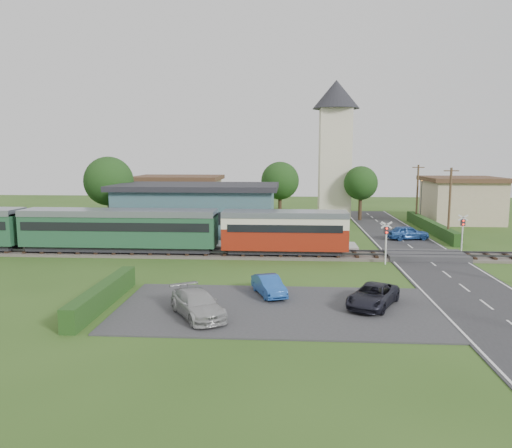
# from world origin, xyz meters

# --- Properties ---
(ground) EXTENTS (120.00, 120.00, 0.00)m
(ground) POSITION_xyz_m (0.00, 0.00, 0.00)
(ground) COLOR #2D4C19
(railway_track) EXTENTS (76.00, 3.20, 0.49)m
(railway_track) POSITION_xyz_m (0.00, 2.00, 0.11)
(railway_track) COLOR #4C443D
(railway_track) RESTS_ON ground
(road) EXTENTS (6.00, 70.00, 0.05)m
(road) POSITION_xyz_m (10.00, 0.00, 0.03)
(road) COLOR #28282B
(road) RESTS_ON ground
(car_park) EXTENTS (17.00, 9.00, 0.08)m
(car_park) POSITION_xyz_m (-1.50, -12.00, 0.04)
(car_park) COLOR #333335
(car_park) RESTS_ON ground
(crossing_deck) EXTENTS (6.20, 3.40, 0.45)m
(crossing_deck) POSITION_xyz_m (10.00, 2.00, 0.23)
(crossing_deck) COLOR #333335
(crossing_deck) RESTS_ON ground
(platform) EXTENTS (30.00, 3.00, 0.45)m
(platform) POSITION_xyz_m (-10.00, 5.20, 0.23)
(platform) COLOR gray
(platform) RESTS_ON ground
(equipment_hut) EXTENTS (2.30, 2.30, 2.55)m
(equipment_hut) POSITION_xyz_m (-18.00, 5.20, 1.75)
(equipment_hut) COLOR beige
(equipment_hut) RESTS_ON platform
(station_building) EXTENTS (16.00, 9.00, 5.30)m
(station_building) POSITION_xyz_m (-10.00, 10.99, 2.69)
(station_building) COLOR #426165
(station_building) RESTS_ON ground
(train) EXTENTS (43.20, 2.90, 3.40)m
(train) POSITION_xyz_m (-17.99, 2.00, 2.18)
(train) COLOR #232328
(train) RESTS_ON ground
(church_tower) EXTENTS (6.00, 6.00, 17.60)m
(church_tower) POSITION_xyz_m (5.00, 28.00, 10.23)
(church_tower) COLOR beige
(church_tower) RESTS_ON ground
(house_west) EXTENTS (10.80, 8.80, 5.50)m
(house_west) POSITION_xyz_m (-15.00, 25.00, 2.79)
(house_west) COLOR tan
(house_west) RESTS_ON ground
(house_east) EXTENTS (8.80, 8.80, 5.50)m
(house_east) POSITION_xyz_m (20.00, 24.00, 2.80)
(house_east) COLOR tan
(house_east) RESTS_ON ground
(hedge_carpark) EXTENTS (0.80, 9.00, 1.20)m
(hedge_carpark) POSITION_xyz_m (-11.00, -12.00, 0.60)
(hedge_carpark) COLOR #193814
(hedge_carpark) RESTS_ON ground
(hedge_roadside) EXTENTS (0.80, 18.00, 1.20)m
(hedge_roadside) POSITION_xyz_m (14.20, 16.00, 0.60)
(hedge_roadside) COLOR #193814
(hedge_roadside) RESTS_ON ground
(hedge_station) EXTENTS (22.00, 0.80, 1.30)m
(hedge_station) POSITION_xyz_m (-10.00, 15.50, 0.65)
(hedge_station) COLOR #193814
(hedge_station) RESTS_ON ground
(tree_a) EXTENTS (5.20, 5.20, 8.00)m
(tree_a) POSITION_xyz_m (-20.00, 14.00, 5.38)
(tree_a) COLOR #332316
(tree_a) RESTS_ON ground
(tree_b) EXTENTS (4.60, 4.60, 7.34)m
(tree_b) POSITION_xyz_m (-2.00, 23.00, 5.02)
(tree_b) COLOR #332316
(tree_b) RESTS_ON ground
(tree_c) EXTENTS (4.20, 4.20, 6.78)m
(tree_c) POSITION_xyz_m (8.00, 25.00, 4.65)
(tree_c) COLOR #332316
(tree_c) RESTS_ON ground
(utility_pole_c) EXTENTS (1.40, 0.22, 7.00)m
(utility_pole_c) POSITION_xyz_m (14.20, 10.00, 3.63)
(utility_pole_c) COLOR #473321
(utility_pole_c) RESTS_ON ground
(utility_pole_d) EXTENTS (1.40, 0.22, 7.00)m
(utility_pole_d) POSITION_xyz_m (14.20, 22.00, 3.63)
(utility_pole_d) COLOR #473321
(utility_pole_d) RESTS_ON ground
(crossing_signal_near) EXTENTS (0.84, 0.28, 3.28)m
(crossing_signal_near) POSITION_xyz_m (6.40, -0.41, 2.14)
(crossing_signal_near) COLOR silver
(crossing_signal_near) RESTS_ON ground
(crossing_signal_far) EXTENTS (0.84, 0.28, 3.28)m
(crossing_signal_far) POSITION_xyz_m (13.60, 4.39, 2.14)
(crossing_signal_far) COLOR silver
(crossing_signal_far) RESTS_ON ground
(streetlamp_west) EXTENTS (0.30, 0.30, 5.15)m
(streetlamp_west) POSITION_xyz_m (-22.00, 20.00, 3.04)
(streetlamp_west) COLOR #3F3F47
(streetlamp_west) RESTS_ON ground
(streetlamp_east) EXTENTS (0.30, 0.30, 5.15)m
(streetlamp_east) POSITION_xyz_m (16.00, 27.00, 3.04)
(streetlamp_east) COLOR #3F3F47
(streetlamp_east) RESTS_ON ground
(car_on_road) EXTENTS (4.24, 2.38, 1.36)m
(car_on_road) POSITION_xyz_m (10.59, 10.65, 0.73)
(car_on_road) COLOR #25519E
(car_on_road) RESTS_ON road
(car_park_blue) EXTENTS (2.35, 3.67, 1.14)m
(car_park_blue) POSITION_xyz_m (-2.02, -9.50, 0.65)
(car_park_blue) COLOR #1F4FA3
(car_park_blue) RESTS_ON car_park
(car_park_silver) EXTENTS (3.85, 4.77, 1.30)m
(car_park_silver) POSITION_xyz_m (-5.48, -13.62, 0.73)
(car_park_silver) COLOR #A9A9A9
(car_park_silver) RESTS_ON car_park
(car_park_dark) EXTENTS (3.66, 4.69, 1.18)m
(car_park_dark) POSITION_xyz_m (3.68, -11.30, 0.67)
(car_park_dark) COLOR black
(car_park_dark) RESTS_ON car_park
(pedestrian_near) EXTENTS (0.79, 0.63, 1.88)m
(pedestrian_near) POSITION_xyz_m (-3.16, 5.53, 1.39)
(pedestrian_near) COLOR gray
(pedestrian_near) RESTS_ON platform
(pedestrian_far) EXTENTS (0.72, 0.84, 1.51)m
(pedestrian_far) POSITION_xyz_m (-14.50, 5.55, 1.21)
(pedestrian_far) COLOR gray
(pedestrian_far) RESTS_ON platform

